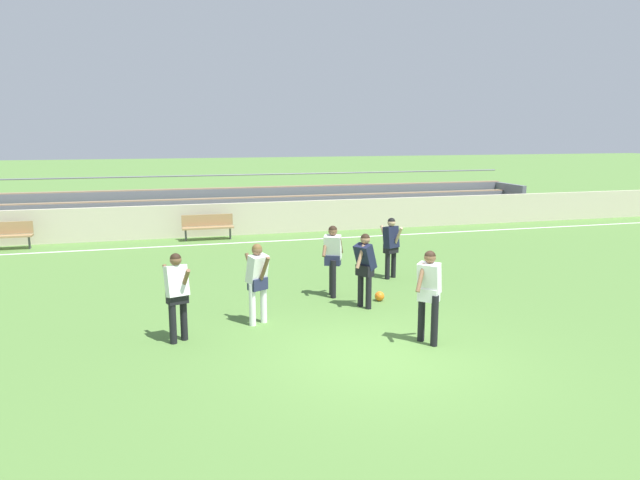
# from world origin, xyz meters

# --- Properties ---
(ground_plane) EXTENTS (160.00, 160.00, 0.00)m
(ground_plane) POSITION_xyz_m (0.00, 0.00, 0.00)
(ground_plane) COLOR #517A38
(field_line_sideline) EXTENTS (44.00, 0.12, 0.01)m
(field_line_sideline) POSITION_xyz_m (0.00, 11.18, 0.00)
(field_line_sideline) COLOR white
(field_line_sideline) RESTS_ON ground
(sideline_wall) EXTENTS (48.00, 0.16, 1.20)m
(sideline_wall) POSITION_xyz_m (0.00, 12.81, 0.60)
(sideline_wall) COLOR beige
(sideline_wall) RESTS_ON ground
(bleacher_stand) EXTENTS (26.26, 2.72, 1.99)m
(bleacher_stand) POSITION_xyz_m (-0.61, 15.27, 0.81)
(bleacher_stand) COLOR #897051
(bleacher_stand) RESTS_ON ground
(bench_far_right) EXTENTS (1.80, 0.40, 0.90)m
(bench_far_right) POSITION_xyz_m (-8.40, 12.06, 0.55)
(bench_far_right) COLOR #99754C
(bench_far_right) RESTS_ON ground
(bench_centre_sideline) EXTENTS (1.80, 0.40, 0.90)m
(bench_centre_sideline) POSITION_xyz_m (-1.81, 12.06, 0.55)
(bench_centre_sideline) COLOR #99754C
(bench_centre_sideline) RESTS_ON ground
(player_white_deep_cover) EXTENTS (0.63, 0.45, 1.68)m
(player_white_deep_cover) POSITION_xyz_m (0.31, 3.79, 1.00)
(player_white_deep_cover) COLOR black
(player_white_deep_cover) RESTS_ON ground
(player_dark_overlapping) EXTENTS (0.57, 0.52, 1.64)m
(player_dark_overlapping) POSITION_xyz_m (0.72, 2.74, 0.98)
(player_dark_overlapping) COLOR black
(player_dark_overlapping) RESTS_ON ground
(player_white_dropping_back) EXTENTS (0.68, 0.48, 1.72)m
(player_white_dropping_back) POSITION_xyz_m (1.06, 0.32, 1.03)
(player_white_dropping_back) COLOR black
(player_white_dropping_back) RESTS_ON ground
(player_white_on_ball) EXTENTS (0.49, 0.62, 1.64)m
(player_white_on_ball) POSITION_xyz_m (-1.72, 2.25, 0.97)
(player_white_on_ball) COLOR white
(player_white_on_ball) RESTS_ON ground
(player_dark_pressing_high) EXTENTS (0.46, 0.58, 1.61)m
(player_dark_pressing_high) POSITION_xyz_m (2.28, 5.05, 0.95)
(player_dark_pressing_high) COLOR black
(player_dark_pressing_high) RESTS_ON ground
(player_white_wide_left) EXTENTS (0.49, 0.63, 1.66)m
(player_white_wide_left) POSITION_xyz_m (-3.30, 1.63, 0.99)
(player_white_wide_left) COLOR black
(player_white_wide_left) RESTS_ON ground
(soccer_ball) EXTENTS (0.22, 0.22, 0.22)m
(soccer_ball) POSITION_xyz_m (1.23, 3.13, 0.11)
(soccer_ball) COLOR orange
(soccer_ball) RESTS_ON ground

